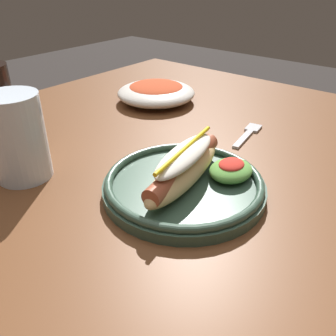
{
  "coord_description": "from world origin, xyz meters",
  "views": [
    {
      "loc": [
        -0.33,
        -0.32,
        1.03
      ],
      "look_at": [
        0.02,
        -0.03,
        0.77
      ],
      "focal_mm": 37.93,
      "sensor_mm": 36.0,
      "label": 1
    }
  ],
  "objects_px": {
    "fork": "(248,134)",
    "water_cup": "(18,138)",
    "side_bowl": "(156,92)",
    "hot_dog_plate": "(187,179)"
  },
  "relations": [
    {
      "from": "fork",
      "to": "water_cup",
      "type": "height_order",
      "value": "water_cup"
    },
    {
      "from": "hot_dog_plate",
      "to": "side_bowl",
      "type": "relative_size",
      "value": 1.28
    },
    {
      "from": "fork",
      "to": "water_cup",
      "type": "distance_m",
      "value": 0.42
    },
    {
      "from": "fork",
      "to": "side_bowl",
      "type": "distance_m",
      "value": 0.27
    },
    {
      "from": "fork",
      "to": "side_bowl",
      "type": "xyz_separation_m",
      "value": [
        0.03,
        0.27,
        0.02
      ]
    },
    {
      "from": "fork",
      "to": "side_bowl",
      "type": "relative_size",
      "value": 0.65
    },
    {
      "from": "hot_dog_plate",
      "to": "side_bowl",
      "type": "distance_m",
      "value": 0.4
    },
    {
      "from": "fork",
      "to": "water_cup",
      "type": "xyz_separation_m",
      "value": [
        -0.36,
        0.2,
        0.06
      ]
    },
    {
      "from": "hot_dog_plate",
      "to": "fork",
      "type": "height_order",
      "value": "hot_dog_plate"
    },
    {
      "from": "side_bowl",
      "to": "water_cup",
      "type": "bearing_deg",
      "value": -170.19
    }
  ]
}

